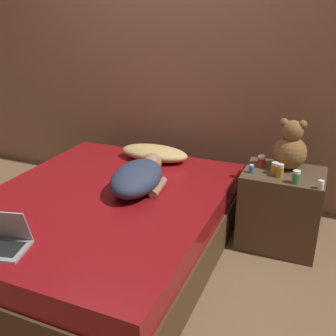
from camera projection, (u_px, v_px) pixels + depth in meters
ground_plane at (105, 252)px, 2.87m from camera, size 12.00×12.00×0.00m
wall_back at (171, 51)px, 3.46m from camera, size 8.00×0.06×2.60m
bed at (103, 225)px, 2.79m from camera, size 1.60×1.97×0.45m
nightstand at (280, 209)px, 2.88m from camera, size 0.56×0.45×0.58m
pillow at (154, 153)px, 3.33m from camera, size 0.59×0.29×0.12m
person_lying at (139, 177)px, 2.78m from camera, size 0.40×0.73×0.20m
teddy_bear at (290, 147)px, 2.78m from camera, size 0.24×0.24×0.36m
bottle_green at (296, 177)px, 2.58m from camera, size 0.05×0.05×0.09m
bottle_blue at (251, 169)px, 2.75m from camera, size 0.03×0.03×0.06m
bottle_red at (261, 161)px, 2.85m from camera, size 0.06×0.06×0.09m
bottle_amber at (280, 171)px, 2.67m from camera, size 0.05×0.05×0.09m
bottle_orange at (275, 168)px, 2.73m from camera, size 0.05×0.05×0.08m
bottle_white at (321, 185)px, 2.50m from camera, size 0.04×0.04×0.06m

